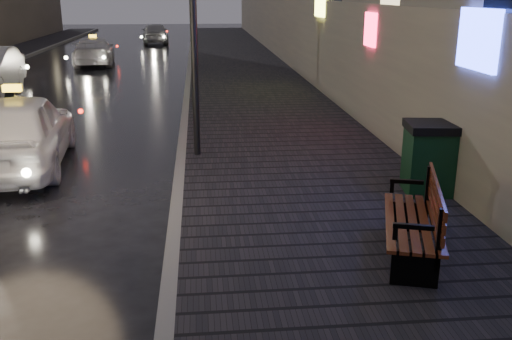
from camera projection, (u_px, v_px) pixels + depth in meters
The scene contains 8 objects.
ground at pixel (33, 317), 6.39m from camera, with size 120.00×120.00×0.00m, color black.
sidewalk at pixel (241, 67), 26.67m from camera, with size 4.60×58.00×0.15m, color black.
curb at pixel (189, 68), 26.44m from camera, with size 0.20×58.00×0.15m, color slate.
bench at pixel (419, 220), 7.37m from camera, with size 1.25×2.10×1.02m.
trash_bin at pixel (428, 157), 9.74m from camera, with size 0.90×0.90×1.23m.
taxi_near at pixel (17, 130), 11.54m from camera, with size 1.87×4.65×1.58m, color white.
taxi_mid at pixel (94, 51), 27.94m from camera, with size 1.86×4.57×1.33m, color silver.
car_far at pixel (155, 33), 39.33m from camera, with size 1.68×4.19×1.43m, color #97989F.
Camera 1 is at (1.93, -5.82, 3.49)m, focal length 40.00 mm.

